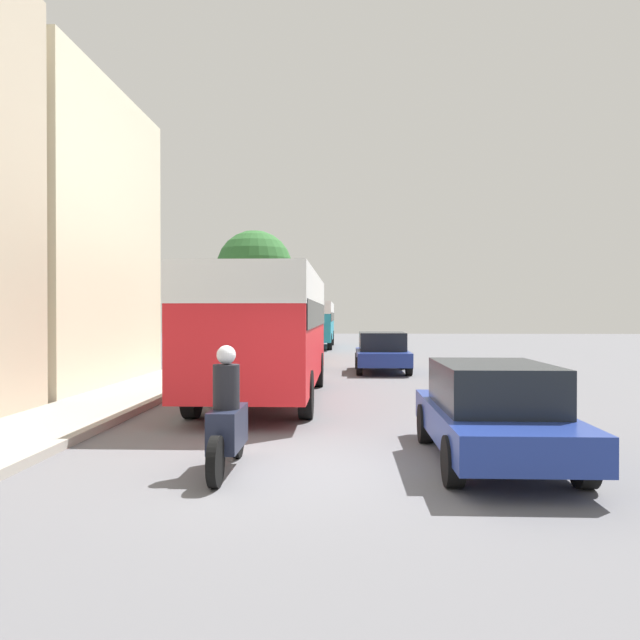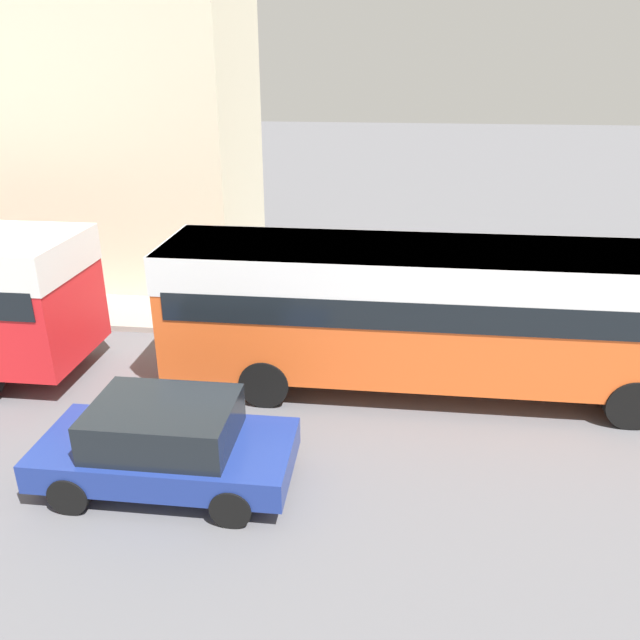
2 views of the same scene
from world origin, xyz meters
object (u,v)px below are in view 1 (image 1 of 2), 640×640
bus_following (291,318)px  car_crossing (382,351)px  bus_lead (266,319)px  car_far_curb (493,410)px  motorcycle_behind_lead (227,422)px  bus_third_in_line (313,318)px  pedestrian_near_curb (212,340)px

bus_following → car_crossing: (3.78, -4.57, -1.22)m
bus_lead → car_far_curb: (4.13, -6.44, -1.28)m
bus_following → motorcycle_behind_lead: 19.36m
bus_third_in_line → car_far_curb: bus_third_in_line is taller
bus_third_in_line → car_far_curb: bearing=-82.2°
motorcycle_behind_lead → car_far_curb: 3.82m
motorcycle_behind_lead → pedestrian_near_curb: pedestrian_near_curb is taller
car_crossing → pedestrian_near_curb: pedestrian_near_curb is taller
motorcycle_behind_lead → car_far_curb: motorcycle_behind_lead is taller
bus_third_in_line → motorcycle_behind_lead: (0.50, -31.67, -1.19)m
car_far_curb → car_crossing: bearing=-86.8°
motorcycle_behind_lead → bus_following: bearing=92.4°
bus_lead → motorcycle_behind_lead: 7.30m
bus_lead → car_crossing: bus_lead is taller
motorcycle_behind_lead → car_crossing: 15.02m
bus_lead → bus_third_in_line: (-0.12, 24.51, -0.15)m
bus_following → bus_third_in_line: bus_following is taller
pedestrian_near_curb → bus_third_in_line: bearing=75.4°
car_crossing → car_far_curb: 14.02m
bus_third_in_line → car_crossing: (3.46, -16.95, -1.11)m
bus_following → bus_third_in_line: 12.38m
motorcycle_behind_lead → bus_third_in_line: bearing=90.9°
pedestrian_near_curb → motorcycle_behind_lead: bearing=-77.1°
car_crossing → car_far_curb: size_ratio=0.95×
bus_lead → bus_third_in_line: 24.51m
motorcycle_behind_lead → bus_lead: bearing=93.0°
car_crossing → pedestrian_near_curb: 7.74m
car_far_curb → bus_lead: bearing=-57.3°
bus_following → bus_third_in_line: (0.31, 12.38, -0.11)m
bus_following → motorcycle_behind_lead: (0.81, -19.29, -1.30)m
car_crossing → motorcycle_behind_lead: bearing=-101.4°
bus_following → bus_third_in_line: size_ratio=1.22×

